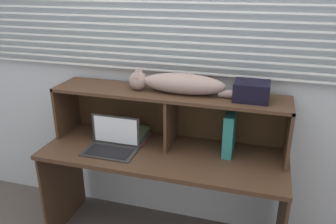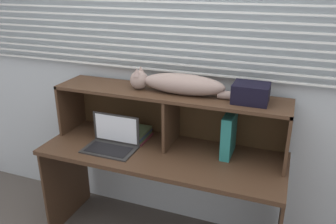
{
  "view_description": "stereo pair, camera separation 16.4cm",
  "coord_description": "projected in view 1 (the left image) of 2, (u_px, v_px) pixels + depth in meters",
  "views": [
    {
      "loc": [
        0.62,
        -1.75,
        1.86
      ],
      "look_at": [
        0.0,
        0.34,
        0.99
      ],
      "focal_mm": 36.54,
      "sensor_mm": 36.0,
      "label": 1
    },
    {
      "loc": [
        0.77,
        -1.7,
        1.86
      ],
      "look_at": [
        0.0,
        0.34,
        0.99
      ],
      "focal_mm": 36.54,
      "sensor_mm": 36.0,
      "label": 2
    }
  ],
  "objects": [
    {
      "name": "hutch_shelf_unit",
      "position": [
        170.0,
        105.0,
        2.35
      ],
      "size": [
        1.61,
        0.33,
        0.38
      ],
      "color": "#402B1D",
      "rests_on": "desk"
    },
    {
      "name": "binder_upright",
      "position": [
        230.0,
        132.0,
        2.26
      ],
      "size": [
        0.06,
        0.23,
        0.29
      ],
      "primitive_type": "cube",
      "color": "#247471",
      "rests_on": "desk"
    },
    {
      "name": "back_panel_with_blinds",
      "position": [
        176.0,
        67.0,
        2.43
      ],
      "size": [
        4.4,
        0.08,
        2.5
      ],
      "color": "#ACB9C2",
      "rests_on": "ground"
    },
    {
      "name": "cat",
      "position": [
        180.0,
        84.0,
        2.24
      ],
      "size": [
        0.92,
        0.16,
        0.15
      ],
      "color": "gray",
      "rests_on": "hutch_shelf_unit"
    },
    {
      "name": "book_stack",
      "position": [
        134.0,
        135.0,
        2.48
      ],
      "size": [
        0.2,
        0.22,
        0.07
      ],
      "color": "brown",
      "rests_on": "desk"
    },
    {
      "name": "desk",
      "position": [
        163.0,
        169.0,
        2.36
      ],
      "size": [
        1.65,
        0.6,
        0.75
      ],
      "color": "#402B1D",
      "rests_on": "ground"
    },
    {
      "name": "storage_box",
      "position": [
        252.0,
        91.0,
        2.12
      ],
      "size": [
        0.22,
        0.18,
        0.12
      ],
      "primitive_type": "cube",
      "color": "black",
      "rests_on": "hutch_shelf_unit"
    },
    {
      "name": "laptop",
      "position": [
        112.0,
        143.0,
        2.33
      ],
      "size": [
        0.35,
        0.22,
        0.22
      ],
      "color": "#282828",
      "rests_on": "desk"
    }
  ]
}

